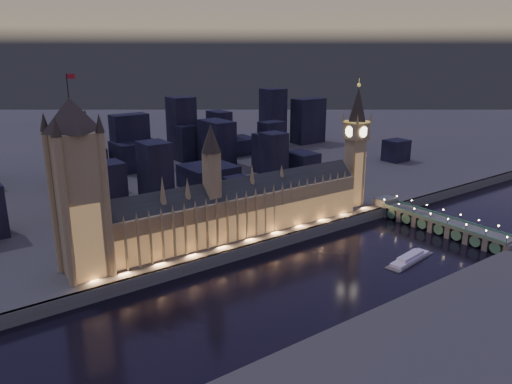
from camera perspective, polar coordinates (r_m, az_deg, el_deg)
ground_plane at (r=307.92m, az=5.37°, el=-9.33°), size 2000.00×2000.00×0.00m
north_bank at (r=760.47m, az=-21.58°, el=5.54°), size 2000.00×960.00×8.00m
embankment_wall at (r=335.15m, az=0.73°, el=-6.28°), size 2000.00×2.50×8.00m
palace_of_westminster at (r=339.80m, az=-2.18°, el=-1.93°), size 202.00×25.53×78.00m
victoria_tower at (r=287.18m, az=-19.73°, el=1.28°), size 31.68×31.68×111.62m
elizabeth_tower at (r=403.56m, az=11.37°, el=6.24°), size 18.00×18.00×100.89m
westminster_bridge at (r=395.37m, az=19.93°, el=-3.38°), size 16.63×113.00×15.90m
river_boat at (r=338.75m, az=17.19°, el=-7.26°), size 44.65×16.34×4.50m
city_backdrop at (r=512.50m, az=-10.54°, el=4.73°), size 487.37×215.63×81.28m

